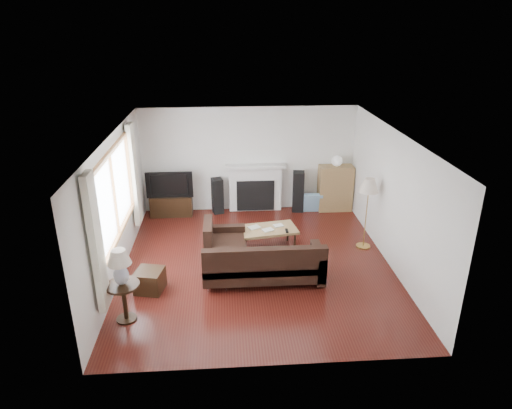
{
  "coord_description": "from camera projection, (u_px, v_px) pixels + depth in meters",
  "views": [
    {
      "loc": [
        -0.57,
        -7.58,
        4.35
      ],
      "look_at": [
        0.0,
        0.3,
        1.1
      ],
      "focal_mm": 32.0,
      "sensor_mm": 36.0,
      "label": 1
    }
  ],
  "objects": [
    {
      "name": "curtain_near",
      "position": [
        96.0,
        244.0,
        6.41
      ],
      "size": [
        0.1,
        0.35,
        2.1
      ],
      "primitive_type": "cube",
      "color": "white",
      "rests_on": "room"
    },
    {
      "name": "floor_lamp",
      "position": [
        366.0,
        214.0,
        9.06
      ],
      "size": [
        0.49,
        0.49,
        1.47
      ],
      "primitive_type": "cube",
      "rotation": [
        0.0,
        0.0,
        -0.35
      ],
      "color": "#B68A3F",
      "rests_on": "ground"
    },
    {
      "name": "sectional_sofa",
      "position": [
        263.0,
        261.0,
        8.02
      ],
      "size": [
        2.29,
        1.68,
        0.74
      ],
      "primitive_type": "cube",
      "color": "black",
      "rests_on": "ground"
    },
    {
      "name": "room",
      "position": [
        257.0,
        203.0,
        8.21
      ],
      "size": [
        5.1,
        5.6,
        2.54
      ],
      "color": "#481510",
      "rests_on": "ground"
    },
    {
      "name": "side_table",
      "position": [
        125.0,
        302.0,
        6.97
      ],
      "size": [
        0.51,
        0.51,
        0.64
      ],
      "primitive_type": "cube",
      "color": "black",
      "rests_on": "ground"
    },
    {
      "name": "footstool",
      "position": [
        150.0,
        280.0,
        7.78
      ],
      "size": [
        0.53,
        0.53,
        0.38
      ],
      "primitive_type": "cube",
      "rotation": [
        0.0,
        0.0,
        -0.21
      ],
      "color": "black",
      "rests_on": "ground"
    },
    {
      "name": "coffee_table",
      "position": [
        267.0,
        238.0,
        9.18
      ],
      "size": [
        1.24,
        0.81,
        0.45
      ],
      "primitive_type": "cube",
      "rotation": [
        0.0,
        0.0,
        0.16
      ],
      "color": "#9D7C4B",
      "rests_on": "ground"
    },
    {
      "name": "fireplace",
      "position": [
        255.0,
        188.0,
        10.91
      ],
      "size": [
        1.4,
        0.26,
        1.15
      ],
      "primitive_type": "cube",
      "color": "white",
      "rests_on": "room"
    },
    {
      "name": "bookshelf",
      "position": [
        335.0,
        188.0,
        10.95
      ],
      "size": [
        0.8,
        0.38,
        1.11
      ],
      "primitive_type": "cube",
      "color": "olive",
      "rests_on": "ground"
    },
    {
      "name": "curtain_far",
      "position": [
        134.0,
        175.0,
        9.21
      ],
      "size": [
        0.1,
        0.35,
        2.1
      ],
      "primitive_type": "cube",
      "color": "white",
      "rests_on": "room"
    },
    {
      "name": "window",
      "position": [
        115.0,
        195.0,
        7.75
      ],
      "size": [
        0.12,
        2.74,
        1.54
      ],
      "primitive_type": "cube",
      "color": "#996439",
      "rests_on": "room"
    },
    {
      "name": "globe_lamp",
      "position": [
        337.0,
        161.0,
        10.69
      ],
      "size": [
        0.25,
        0.25,
        0.25
      ],
      "primitive_type": "sphere",
      "color": "white",
      "rests_on": "bookshelf"
    },
    {
      "name": "speaker_left",
      "position": [
        217.0,
        196.0,
        10.83
      ],
      "size": [
        0.3,
        0.33,
        0.85
      ],
      "primitive_type": "cube",
      "rotation": [
        0.0,
        0.0,
        0.25
      ],
      "color": "black",
      "rests_on": "ground"
    },
    {
      "name": "tv_stand",
      "position": [
        172.0,
        205.0,
        10.78
      ],
      "size": [
        0.97,
        0.44,
        0.49
      ],
      "primitive_type": "cube",
      "color": "black",
      "rests_on": "ground"
    },
    {
      "name": "television",
      "position": [
        170.0,
        183.0,
        10.57
      ],
      "size": [
        1.07,
        0.14,
        0.61
      ],
      "primitive_type": "imported",
      "color": "black",
      "rests_on": "tv_stand"
    },
    {
      "name": "speaker_right",
      "position": [
        298.0,
        191.0,
        10.92
      ],
      "size": [
        0.31,
        0.36,
        0.97
      ],
      "primitive_type": "cube",
      "rotation": [
        0.0,
        0.0,
        -0.15
      ],
      "color": "black",
      "rests_on": "ground"
    },
    {
      "name": "table_lamp",
      "position": [
        120.0,
        268.0,
        6.74
      ],
      "size": [
        0.35,
        0.35,
        0.57
      ],
      "primitive_type": "cube",
      "color": "silver",
      "rests_on": "side_table"
    }
  ]
}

